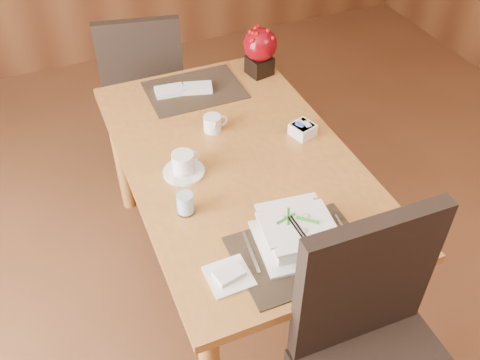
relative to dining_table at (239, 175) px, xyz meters
name	(u,v)px	position (x,y,z in m)	size (l,w,h in m)	color
dining_table	(239,175)	(0.00, 0.00, 0.00)	(0.90, 1.50, 0.75)	#B17131
placemat_near	(300,253)	(0.00, -0.55, 0.10)	(0.45, 0.33, 0.01)	black
placemat_far	(195,90)	(0.00, 0.55, 0.10)	(0.45, 0.33, 0.01)	black
soup_setting	(296,233)	(0.00, -0.50, 0.15)	(0.29, 0.29, 0.11)	white
coffee_cup	(183,165)	(-0.24, 0.00, 0.14)	(0.17, 0.17, 0.09)	white
water_glass	(185,196)	(-0.30, -0.21, 0.18)	(0.07, 0.07, 0.16)	white
creamer_jug	(212,124)	(-0.03, 0.22, 0.13)	(0.10, 0.10, 0.07)	white
sugar_caddy	(303,130)	(0.31, 0.04, 0.12)	(0.09, 0.09, 0.05)	white
berry_decor	(260,49)	(0.35, 0.57, 0.23)	(0.16, 0.16, 0.24)	black
napkins_far	(186,89)	(-0.04, 0.55, 0.11)	(0.27, 0.10, 0.02)	white
bread_plate	(229,276)	(-0.26, -0.55, 0.10)	(0.14, 0.14, 0.01)	white
near_chair	(378,351)	(0.11, -0.91, -0.04)	(0.51, 0.52, 1.08)	black
far_chair	(144,82)	(-0.15, 1.04, -0.10)	(0.53, 0.54, 0.98)	black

